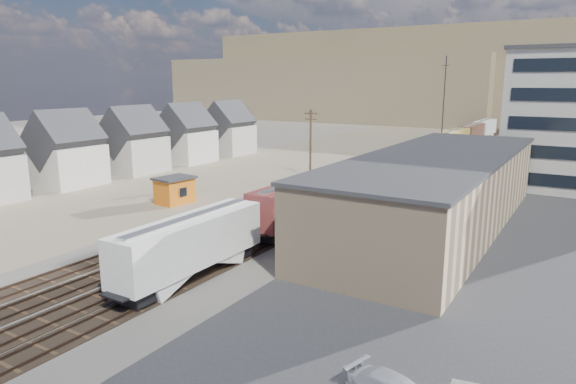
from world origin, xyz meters
The scene contains 13 objects.
ground centered at (0.00, 0.00, 0.00)m, with size 300.00×300.00×0.00m, color #6B6356.
ballast_bed centered at (0.00, 50.00, 0.03)m, with size 18.00×200.00×0.06m, color #4C4742.
dirt_yard centered at (-20.00, 40.00, 0.01)m, with size 24.00×180.00×0.03m, color #6F644C.
asphalt_lot centered at (22.00, 35.00, 0.02)m, with size 26.00×120.00×0.04m, color #232326.
rail_tracks centered at (-0.55, 50.00, 0.11)m, with size 11.40×200.00×0.24m.
freight_train centered at (3.80, 55.05, 2.79)m, with size 3.00×119.74×4.46m.
warehouse centered at (14.98, 25.00, 3.65)m, with size 12.40×40.40×7.25m.
utility_pole_north centered at (-8.50, 42.00, 5.30)m, with size 2.20×0.32×10.00m.
radio_mast centered at (6.00, 60.00, 9.12)m, with size 1.20×0.16×18.00m.
townhouse_row centered at (-34.00, 25.00, 4.34)m, with size 8.15×68.16×10.47m.
hills_north centered at (0.17, 167.92, 14.10)m, with size 265.00×80.00×32.00m.
maintenance_shed centered at (-13.84, 18.74, 1.62)m, with size 3.83×4.69×3.18m.
parked_car_blue centered at (22.90, 53.93, 0.66)m, with size 2.19×4.76×1.32m, color navy.
Camera 1 is at (28.10, -24.56, 14.22)m, focal length 32.00 mm.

